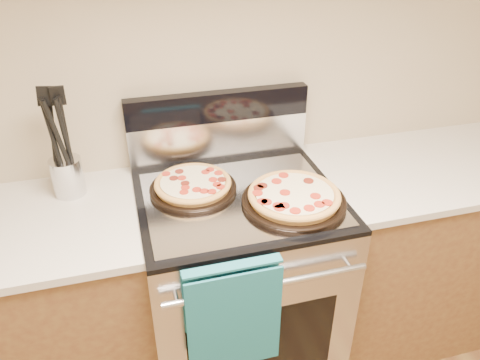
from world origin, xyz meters
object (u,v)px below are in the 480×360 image
object	(u,v)px
range_body	(238,286)
pepperoni_pizza_front	(294,197)
utensil_crock	(68,177)
pepperoni_pizza_back	(193,185)

from	to	relation	value
range_body	pepperoni_pizza_front	xyz separation A→B (m)	(0.18, -0.12, 0.50)
utensil_crock	pepperoni_pizza_back	bearing A→B (deg)	-15.95
pepperoni_pizza_front	utensil_crock	xyz separation A→B (m)	(-0.80, 0.32, 0.03)
range_body	utensil_crock	world-z (taller)	utensil_crock
range_body	pepperoni_pizza_back	bearing A→B (deg)	156.34
pepperoni_pizza_back	utensil_crock	bearing A→B (deg)	164.05
range_body	utensil_crock	size ratio (longest dim) A/B	6.11
range_body	utensil_crock	xyz separation A→B (m)	(-0.62, 0.20, 0.53)
pepperoni_pizza_back	pepperoni_pizza_front	distance (m)	0.39
pepperoni_pizza_front	utensil_crock	world-z (taller)	utensil_crock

